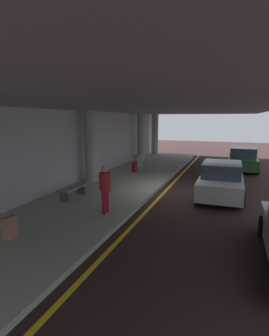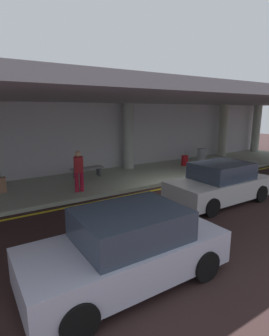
% 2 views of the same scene
% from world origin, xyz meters
% --- Properties ---
extents(ground_plane, '(60.00, 60.00, 0.00)m').
position_xyz_m(ground_plane, '(0.00, 0.00, 0.00)').
color(ground_plane, '#2D1D1C').
extents(sidewalk, '(26.00, 4.20, 0.15)m').
position_xyz_m(sidewalk, '(0.00, 3.10, 0.07)').
color(sidewalk, '#9AA591').
rests_on(sidewalk, ground).
extents(lane_stripe_yellow, '(26.00, 0.14, 0.01)m').
position_xyz_m(lane_stripe_yellow, '(0.00, 0.66, 0.00)').
color(lane_stripe_yellow, yellow).
rests_on(lane_stripe_yellow, ground).
extents(support_column_left_mid, '(0.62, 0.62, 3.65)m').
position_xyz_m(support_column_left_mid, '(0.00, 4.60, 1.97)').
color(support_column_left_mid, '#999E99').
rests_on(support_column_left_mid, sidewalk).
extents(support_column_center, '(0.62, 0.62, 3.65)m').
position_xyz_m(support_column_center, '(8.00, 4.60, 1.97)').
color(support_column_center, '#A1A490').
rests_on(support_column_center, sidewalk).
extents(support_column_right_mid, '(0.62, 0.62, 3.65)m').
position_xyz_m(support_column_right_mid, '(12.00, 4.60, 1.97)').
color(support_column_right_mid, '#9BA696').
rests_on(support_column_right_mid, sidewalk).
extents(ceiling_overhang, '(28.00, 13.20, 0.30)m').
position_xyz_m(ceiling_overhang, '(0.00, 2.60, 3.95)').
color(ceiling_overhang, gray).
rests_on(ceiling_overhang, support_column_far_left).
extents(terminal_back_wall, '(26.00, 0.30, 3.80)m').
position_xyz_m(terminal_back_wall, '(0.00, 5.35, 1.90)').
color(terminal_back_wall, '#B1B0B6').
rests_on(terminal_back_wall, ground).
extents(car_silver, '(4.10, 1.92, 1.50)m').
position_xyz_m(car_silver, '(0.07, -1.82, 0.71)').
color(car_silver, '#B5B6B7').
rests_on(car_silver, ground).
extents(car_dark_green, '(4.10, 1.92, 1.50)m').
position_xyz_m(car_dark_green, '(7.18, -2.89, 0.71)').
color(car_dark_green, '#1E451F').
rests_on(car_dark_green, ground).
extents(traveler_with_luggage, '(0.38, 0.38, 1.68)m').
position_xyz_m(traveler_with_luggage, '(-4.07, 1.82, 1.11)').
color(traveler_with_luggage, maroon).
rests_on(traveler_with_luggage, sidewalk).
extents(suitcase_upright_primary, '(0.36, 0.22, 0.90)m').
position_xyz_m(suitcase_upright_primary, '(3.22, 3.39, 0.46)').
color(suitcase_upright_primary, maroon).
rests_on(suitcase_upright_primary, sidewalk).
extents(suitcase_upright_secondary, '(0.36, 0.22, 0.90)m').
position_xyz_m(suitcase_upright_secondary, '(-6.77, 3.40, 0.46)').
color(suitcase_upright_secondary, '#95684E').
rests_on(suitcase_upright_secondary, sidewalk).
extents(bench_metal, '(1.60, 0.50, 0.48)m').
position_xyz_m(bench_metal, '(-2.85, 3.89, 0.50)').
color(bench_metal, slate).
rests_on(bench_metal, sidewalk).
extents(trash_bin_steel, '(0.56, 0.56, 0.85)m').
position_xyz_m(trash_bin_steel, '(5.03, 3.78, 0.57)').
color(trash_bin_steel, gray).
rests_on(trash_bin_steel, sidewalk).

